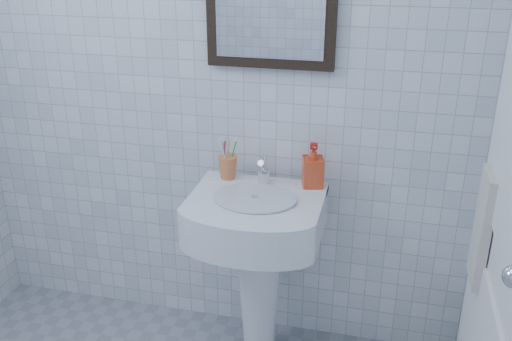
# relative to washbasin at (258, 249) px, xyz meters

# --- Properties ---
(wall_back) EXTENTS (2.20, 0.02, 2.50)m
(wall_back) POSITION_rel_washbasin_xyz_m (-0.25, 0.22, 0.72)
(wall_back) COLOR white
(wall_back) RESTS_ON ground
(washbasin) EXTENTS (0.52, 0.38, 0.80)m
(washbasin) POSITION_rel_washbasin_xyz_m (0.00, 0.00, 0.00)
(washbasin) COLOR white
(washbasin) RESTS_ON ground
(faucet) EXTENTS (0.05, 0.11, 0.12)m
(faucet) POSITION_rel_washbasin_xyz_m (0.00, 0.09, 0.30)
(faucet) COLOR silver
(faucet) RESTS_ON washbasin
(toothbrush_cup) EXTENTS (0.10, 0.10, 0.10)m
(toothbrush_cup) POSITION_rel_washbasin_xyz_m (-0.16, 0.11, 0.30)
(toothbrush_cup) COLOR #E27540
(toothbrush_cup) RESTS_ON washbasin
(soap_dispenser) EXTENTS (0.10, 0.10, 0.18)m
(soap_dispenser) POSITION_rel_washbasin_xyz_m (0.20, 0.12, 0.34)
(soap_dispenser) COLOR red
(soap_dispenser) RESTS_ON washbasin
(bathroom_door) EXTENTS (0.04, 0.80, 2.00)m
(bathroom_door) POSITION_rel_washbasin_xyz_m (0.83, -0.43, 0.47)
(bathroom_door) COLOR white
(bathroom_door) RESTS_ON ground
(towel_ring) EXTENTS (0.01, 0.18, 0.18)m
(towel_ring) POSITION_rel_washbasin_xyz_m (0.81, -0.25, 0.52)
(towel_ring) COLOR silver
(towel_ring) RESTS_ON wall_right
(hand_towel) EXTENTS (0.03, 0.16, 0.38)m
(hand_towel) POSITION_rel_washbasin_xyz_m (0.79, -0.25, 0.34)
(hand_towel) COLOR beige
(hand_towel) RESTS_ON towel_ring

